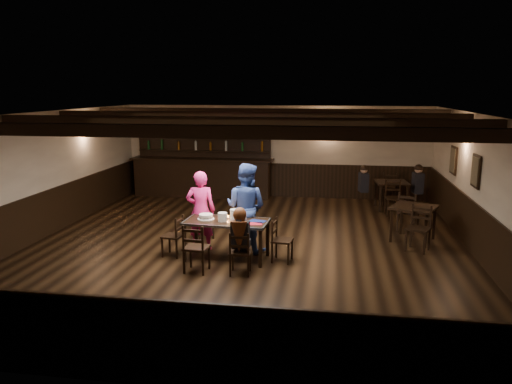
# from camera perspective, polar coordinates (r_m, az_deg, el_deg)

# --- Properties ---
(ground) EXTENTS (10.00, 10.00, 0.00)m
(ground) POSITION_cam_1_polar(r_m,az_deg,el_deg) (10.30, -1.10, -6.24)
(ground) COLOR black
(ground) RESTS_ON ground
(room_shell) EXTENTS (9.02, 10.02, 2.71)m
(room_shell) POSITION_cam_1_polar(r_m,az_deg,el_deg) (9.94, -1.05, 3.44)
(room_shell) COLOR beige
(room_shell) RESTS_ON ground
(dining_table) EXTENTS (1.62, 0.88, 0.75)m
(dining_table) POSITION_cam_1_polar(r_m,az_deg,el_deg) (9.41, -3.38, -3.74)
(dining_table) COLOR black
(dining_table) RESTS_ON ground
(chair_near_left) EXTENTS (0.44, 0.42, 0.88)m
(chair_near_left) POSITION_cam_1_polar(r_m,az_deg,el_deg) (8.78, -7.00, -6.03)
(chair_near_left) COLOR black
(chair_near_left) RESTS_ON ground
(chair_near_right) EXTENTS (0.38, 0.37, 0.78)m
(chair_near_right) POSITION_cam_1_polar(r_m,az_deg,el_deg) (8.63, -1.86, -6.65)
(chair_near_right) COLOR black
(chair_near_right) RESTS_ON ground
(chair_end_left) EXTENTS (0.40, 0.41, 0.79)m
(chair_end_left) POSITION_cam_1_polar(r_m,az_deg,el_deg) (9.72, -9.15, -4.64)
(chair_end_left) COLOR black
(chair_end_left) RESTS_ON ground
(chair_end_right) EXTENTS (0.41, 0.42, 0.81)m
(chair_end_right) POSITION_cam_1_polar(r_m,az_deg,el_deg) (9.34, 2.61, -5.11)
(chair_end_right) COLOR black
(chair_end_right) RESTS_ON ground
(chair_far_pushed) EXTENTS (0.50, 0.50, 0.78)m
(chair_far_pushed) POSITION_cam_1_polar(r_m,az_deg,el_deg) (10.85, -6.17, -2.85)
(chair_far_pushed) COLOR black
(chair_far_pushed) RESTS_ON ground
(woman_pink) EXTENTS (0.63, 0.46, 1.60)m
(woman_pink) POSITION_cam_1_polar(r_m,az_deg,el_deg) (10.00, -6.34, -2.11)
(woman_pink) COLOR #FA2D9E
(woman_pink) RESTS_ON ground
(man_blue) EXTENTS (1.02, 0.89, 1.76)m
(man_blue) POSITION_cam_1_polar(r_m,az_deg,el_deg) (9.83, -1.18, -1.78)
(man_blue) COLOR navy
(man_blue) RESTS_ON ground
(seated_person) EXTENTS (0.31, 0.47, 0.76)m
(seated_person) POSITION_cam_1_polar(r_m,az_deg,el_deg) (8.58, -1.84, -4.35)
(seated_person) COLOR black
(seated_person) RESTS_ON ground
(cake) EXTENTS (0.32, 0.32, 0.10)m
(cake) POSITION_cam_1_polar(r_m,az_deg,el_deg) (9.50, -5.75, -2.85)
(cake) COLOR white
(cake) RESTS_ON dining_table
(plate_stack_a) EXTENTS (0.17, 0.17, 0.16)m
(plate_stack_a) POSITION_cam_1_polar(r_m,az_deg,el_deg) (9.33, -3.85, -2.85)
(plate_stack_a) COLOR white
(plate_stack_a) RESTS_ON dining_table
(plate_stack_b) EXTENTS (0.18, 0.18, 0.21)m
(plate_stack_b) POSITION_cam_1_polar(r_m,az_deg,el_deg) (9.37, -2.44, -2.61)
(plate_stack_b) COLOR white
(plate_stack_b) RESTS_ON dining_table
(tea_light) EXTENTS (0.05, 0.05, 0.06)m
(tea_light) POSITION_cam_1_polar(r_m,az_deg,el_deg) (9.50, -3.20, -2.93)
(tea_light) COLOR #A5A8AD
(tea_light) RESTS_ON dining_table
(salt_shaker) EXTENTS (0.04, 0.04, 0.09)m
(salt_shaker) POSITION_cam_1_polar(r_m,az_deg,el_deg) (9.20, -1.45, -3.26)
(salt_shaker) COLOR silver
(salt_shaker) RESTS_ON dining_table
(pepper_shaker) EXTENTS (0.03, 0.03, 0.08)m
(pepper_shaker) POSITION_cam_1_polar(r_m,az_deg,el_deg) (9.19, -1.23, -3.32)
(pepper_shaker) COLOR #A5A8AD
(pepper_shaker) RESTS_ON dining_table
(drink_glass) EXTENTS (0.06, 0.06, 0.10)m
(drink_glass) POSITION_cam_1_polar(r_m,az_deg,el_deg) (9.43, -1.28, -2.87)
(drink_glass) COLOR silver
(drink_glass) RESTS_ON dining_table
(menu_red) EXTENTS (0.31, 0.23, 0.00)m
(menu_red) POSITION_cam_1_polar(r_m,az_deg,el_deg) (9.15, -0.19, -3.62)
(menu_red) COLOR maroon
(menu_red) RESTS_ON dining_table
(menu_blue) EXTENTS (0.36, 0.30, 0.00)m
(menu_blue) POSITION_cam_1_polar(r_m,az_deg,el_deg) (9.32, 0.16, -3.34)
(menu_blue) COLOR navy
(menu_blue) RESTS_ON dining_table
(bar_counter) EXTENTS (4.26, 0.70, 2.20)m
(bar_counter) POSITION_cam_1_polar(r_m,az_deg,el_deg) (15.08, -6.09, 2.29)
(bar_counter) COLOR black
(bar_counter) RESTS_ON ground
(back_table_a) EXTENTS (1.13, 1.13, 0.75)m
(back_table_a) POSITION_cam_1_polar(r_m,az_deg,el_deg) (11.03, 17.58, -2.06)
(back_table_a) COLOR black
(back_table_a) RESTS_ON ground
(back_table_b) EXTENTS (0.92, 0.92, 0.75)m
(back_table_b) POSITION_cam_1_polar(r_m,az_deg,el_deg) (13.80, 15.21, 0.75)
(back_table_b) COLOR black
(back_table_b) RESTS_ON ground
(bg_patron_left) EXTENTS (0.28, 0.38, 0.72)m
(bg_patron_left) POSITION_cam_1_polar(r_m,az_deg,el_deg) (13.64, 12.20, 1.52)
(bg_patron_left) COLOR black
(bg_patron_left) RESTS_ON ground
(bg_patron_right) EXTENTS (0.27, 0.40, 0.77)m
(bg_patron_right) POSITION_cam_1_polar(r_m,az_deg,el_deg) (13.80, 18.02, 1.43)
(bg_patron_right) COLOR black
(bg_patron_right) RESTS_ON ground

